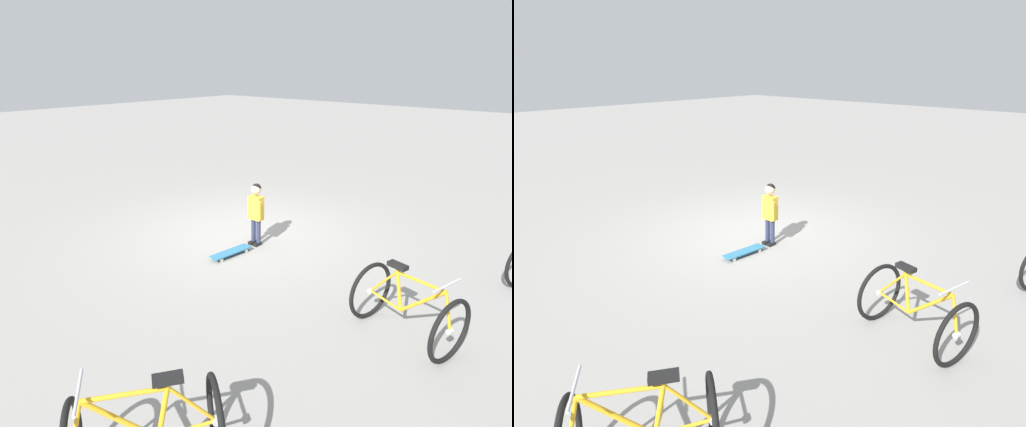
# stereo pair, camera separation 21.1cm
# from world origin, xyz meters

# --- Properties ---
(ground_plane) EXTENTS (50.00, 50.00, 0.00)m
(ground_plane) POSITION_xyz_m (0.00, 0.00, 0.00)
(ground_plane) COLOR gray
(child_person) EXTENTS (0.22, 0.37, 1.06)m
(child_person) POSITION_xyz_m (-0.26, -0.48, 0.66)
(child_person) COLOR #2D3351
(child_person) RESTS_ON ground
(skateboard) EXTENTS (0.75, 0.26, 0.07)m
(skateboard) POSITION_xyz_m (-0.87, -0.48, 0.06)
(skateboard) COLOR teal
(skateboard) RESTS_ON ground
(bicycle_far) EXTENTS (0.94, 1.21, 0.85)m
(bicycle_far) POSITION_xyz_m (-1.15, -3.47, 0.38)
(bicycle_far) COLOR black
(bicycle_far) RESTS_ON ground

